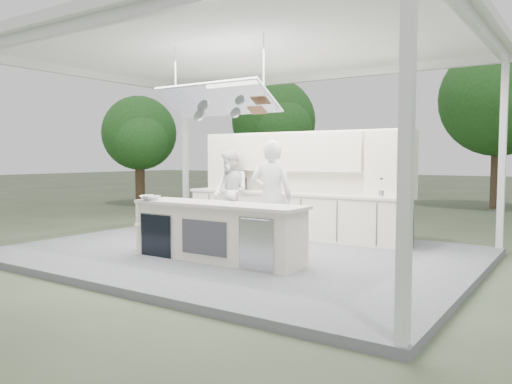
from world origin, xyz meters
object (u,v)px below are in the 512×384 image
Objects in this scene: demo_island at (216,231)px; head_chef at (271,197)px; back_counter at (292,214)px; sous_chef at (231,192)px.

demo_island is 1.56× the size of head_chef.
demo_island and back_counter have the same top height.
head_chef is at bearing 62.89° from demo_island.
sous_chef is (-2.02, 1.52, -0.06)m from head_chef.
sous_chef is (-1.36, -0.35, 0.45)m from back_counter.
demo_island is 2.94m from sous_chef.
head_chef is at bearing -70.54° from back_counter.
head_chef reaches higher than demo_island.
sous_chef reaches higher than demo_island.
demo_island is 1.18m from head_chef.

